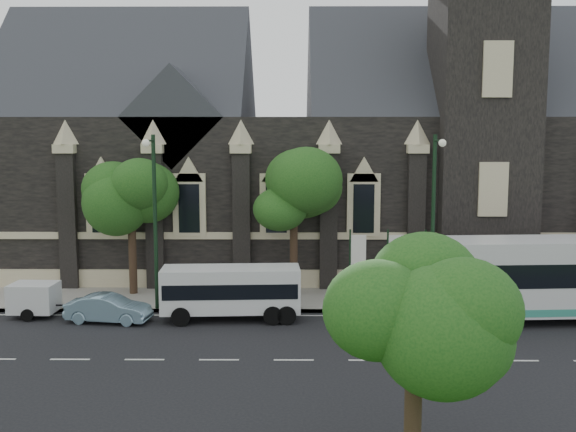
{
  "coord_description": "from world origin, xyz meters",
  "views": [
    {
      "loc": [
        2.99,
        -25.15,
        8.95
      ],
      "look_at": [
        2.72,
        6.0,
        5.09
      ],
      "focal_mm": 40.58,
      "sensor_mm": 36.0,
      "label": 1
    }
  ],
  "objects_px": {
    "street_lamp_near": "(434,213)",
    "banner_flag_right": "(430,260)",
    "tree_walk_left": "(135,194)",
    "sedan": "(109,309)",
    "box_trailer": "(34,298)",
    "tree_park_east": "(421,310)",
    "shuttle_bus": "(232,289)",
    "banner_flag_left": "(355,259)",
    "banner_flag_center": "(393,259)",
    "tree_walk_right": "(298,192)",
    "street_lamp_mid": "(154,213)"
  },
  "relations": [
    {
      "from": "street_lamp_near",
      "to": "banner_flag_right",
      "type": "xyz_separation_m",
      "value": [
        0.29,
        1.91,
        -2.73
      ]
    },
    {
      "from": "tree_walk_left",
      "to": "banner_flag_right",
      "type": "relative_size",
      "value": 1.91
    },
    {
      "from": "tree_walk_left",
      "to": "sedan",
      "type": "bearing_deg",
      "value": -91.41
    },
    {
      "from": "box_trailer",
      "to": "street_lamp_near",
      "type": "bearing_deg",
      "value": 4.52
    },
    {
      "from": "tree_park_east",
      "to": "shuttle_bus",
      "type": "relative_size",
      "value": 0.92
    },
    {
      "from": "box_trailer",
      "to": "banner_flag_left",
      "type": "bearing_deg",
      "value": 11.78
    },
    {
      "from": "banner_flag_left",
      "to": "shuttle_bus",
      "type": "relative_size",
      "value": 0.59
    },
    {
      "from": "banner_flag_center",
      "to": "banner_flag_right",
      "type": "distance_m",
      "value": 2.0
    },
    {
      "from": "tree_walk_right",
      "to": "shuttle_bus",
      "type": "xyz_separation_m",
      "value": [
        -3.25,
        -4.88,
        -4.32
      ]
    },
    {
      "from": "banner_flag_center",
      "to": "sedan",
      "type": "xyz_separation_m",
      "value": [
        -14.22,
        -3.7,
        -1.71
      ]
    },
    {
      "from": "tree_park_east",
      "to": "street_lamp_mid",
      "type": "bearing_deg",
      "value": 121.79
    },
    {
      "from": "banner_flag_left",
      "to": "street_lamp_near",
      "type": "bearing_deg",
      "value": -27.18
    },
    {
      "from": "street_lamp_mid",
      "to": "shuttle_bus",
      "type": "relative_size",
      "value": 1.33
    },
    {
      "from": "tree_walk_right",
      "to": "banner_flag_right",
      "type": "bearing_deg",
      "value": -13.6
    },
    {
      "from": "street_lamp_near",
      "to": "banner_flag_left",
      "type": "bearing_deg",
      "value": 152.82
    },
    {
      "from": "banner_flag_center",
      "to": "banner_flag_left",
      "type": "bearing_deg",
      "value": 180.0
    },
    {
      "from": "tree_walk_right",
      "to": "banner_flag_left",
      "type": "height_order",
      "value": "tree_walk_right"
    },
    {
      "from": "tree_walk_right",
      "to": "street_lamp_mid",
      "type": "distance_m",
      "value": 8.1
    },
    {
      "from": "tree_park_east",
      "to": "tree_walk_right",
      "type": "bearing_deg",
      "value": 98.42
    },
    {
      "from": "tree_walk_right",
      "to": "tree_park_east",
      "type": "bearing_deg",
      "value": -81.58
    },
    {
      "from": "street_lamp_mid",
      "to": "banner_flag_center",
      "type": "height_order",
      "value": "street_lamp_mid"
    },
    {
      "from": "street_lamp_near",
      "to": "box_trailer",
      "type": "relative_size",
      "value": 2.82
    },
    {
      "from": "tree_walk_right",
      "to": "sedan",
      "type": "bearing_deg",
      "value": -149.35
    },
    {
      "from": "tree_park_east",
      "to": "shuttle_bus",
      "type": "distance_m",
      "value": 16.67
    },
    {
      "from": "street_lamp_mid",
      "to": "banner_flag_center",
      "type": "distance_m",
      "value": 12.73
    },
    {
      "from": "box_trailer",
      "to": "sedan",
      "type": "bearing_deg",
      "value": -10.92
    },
    {
      "from": "tree_walk_right",
      "to": "shuttle_bus",
      "type": "distance_m",
      "value": 7.28
    },
    {
      "from": "tree_walk_left",
      "to": "sedan",
      "type": "relative_size",
      "value": 1.89
    },
    {
      "from": "banner_flag_right",
      "to": "shuttle_bus",
      "type": "distance_m",
      "value": 10.83
    },
    {
      "from": "banner_flag_center",
      "to": "street_lamp_near",
      "type": "bearing_deg",
      "value": -48.07
    },
    {
      "from": "sedan",
      "to": "box_trailer",
      "type": "bearing_deg",
      "value": 84.88
    },
    {
      "from": "tree_park_east",
      "to": "shuttle_bus",
      "type": "bearing_deg",
      "value": 112.29
    },
    {
      "from": "street_lamp_mid",
      "to": "banner_flag_center",
      "type": "bearing_deg",
      "value": 8.82
    },
    {
      "from": "tree_walk_right",
      "to": "tree_walk_left",
      "type": "distance_m",
      "value": 9.01
    },
    {
      "from": "tree_park_east",
      "to": "street_lamp_mid",
      "type": "relative_size",
      "value": 0.7
    },
    {
      "from": "street_lamp_near",
      "to": "shuttle_bus",
      "type": "bearing_deg",
      "value": -172.83
    },
    {
      "from": "banner_flag_left",
      "to": "box_trailer",
      "type": "bearing_deg",
      "value": -170.15
    },
    {
      "from": "tree_walk_left",
      "to": "box_trailer",
      "type": "height_order",
      "value": "tree_walk_left"
    },
    {
      "from": "tree_park_east",
      "to": "street_lamp_near",
      "type": "bearing_deg",
      "value": 76.89
    },
    {
      "from": "tree_park_east",
      "to": "shuttle_bus",
      "type": "xyz_separation_m",
      "value": [
        -6.21,
        15.16,
        -3.12
      ]
    },
    {
      "from": "banner_flag_right",
      "to": "shuttle_bus",
      "type": "bearing_deg",
      "value": -162.93
    },
    {
      "from": "tree_park_east",
      "to": "shuttle_bus",
      "type": "height_order",
      "value": "tree_park_east"
    },
    {
      "from": "banner_flag_right",
      "to": "box_trailer",
      "type": "relative_size",
      "value": 1.25
    },
    {
      "from": "banner_flag_right",
      "to": "box_trailer",
      "type": "bearing_deg",
      "value": -172.08
    },
    {
      "from": "sedan",
      "to": "tree_park_east",
      "type": "bearing_deg",
      "value": -132.65
    },
    {
      "from": "banner_flag_center",
      "to": "tree_walk_left",
      "type": "bearing_deg",
      "value": 173.11
    },
    {
      "from": "tree_park_east",
      "to": "sedan",
      "type": "bearing_deg",
      "value": 129.63
    },
    {
      "from": "tree_walk_left",
      "to": "street_lamp_near",
      "type": "height_order",
      "value": "street_lamp_near"
    },
    {
      "from": "tree_walk_left",
      "to": "banner_flag_left",
      "type": "bearing_deg",
      "value": -8.02
    },
    {
      "from": "shuttle_bus",
      "to": "box_trailer",
      "type": "relative_size",
      "value": 2.13
    }
  ]
}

